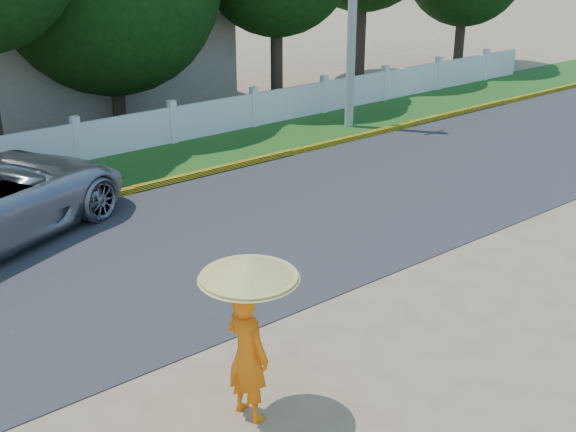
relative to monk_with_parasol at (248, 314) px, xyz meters
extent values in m
plane|color=#9E8460|center=(2.82, 0.69, -1.52)|extent=(120.00, 120.00, 0.00)
cube|color=#38383A|center=(2.82, 5.19, -1.51)|extent=(60.00, 7.00, 0.02)
cube|color=#2D601E|center=(2.82, 10.44, -1.51)|extent=(60.00, 3.50, 0.03)
cube|color=yellow|center=(2.82, 8.74, -1.44)|extent=(40.00, 0.18, 0.16)
cube|color=silver|center=(2.82, 11.89, -0.97)|extent=(40.00, 0.10, 1.10)
cube|color=#B7AD99|center=(5.82, 18.69, 0.08)|extent=(10.00, 6.00, 3.20)
imported|color=orange|center=(-0.02, 0.00, -0.58)|extent=(0.53, 0.74, 1.88)
cylinder|color=gray|center=(0.03, 0.00, 0.14)|extent=(0.03, 0.03, 1.22)
cone|color=tan|center=(0.03, 0.00, 0.66)|extent=(1.28, 1.28, 0.31)
cylinder|color=#473828|center=(5.71, 15.19, -0.25)|extent=(0.44, 0.44, 2.54)
cylinder|color=#473828|center=(17.00, 15.49, 0.52)|extent=(0.44, 0.44, 4.08)
cylinder|color=#473828|center=(22.21, 14.43, 0.00)|extent=(0.44, 0.44, 3.03)
cylinder|color=#473828|center=(11.46, 14.08, 0.28)|extent=(0.44, 0.44, 3.60)
camera|label=1|loc=(-4.61, -6.53, 4.57)|focal=45.00mm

